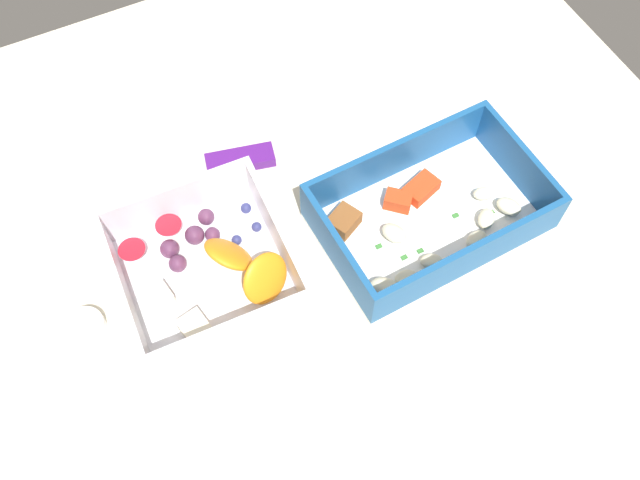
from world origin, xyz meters
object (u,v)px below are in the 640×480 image
Objects in this scene: fruit_bowl at (206,268)px; pasta_container at (428,215)px; candy_bar at (240,160)px; paper_cup_liner at (86,328)px.

pasta_container is at bearing -10.64° from fruit_bowl.
fruit_bowl is (-21.16, 3.97, 0.23)cm from pasta_container.
pasta_container is 21.53cm from fruit_bowl.
candy_bar is 2.00× the size of paper_cup_liner.
pasta_container is 33.17cm from paper_cup_liner.
candy_bar is at bearing 29.01° from paper_cup_liner.
fruit_bowl reaches higher than candy_bar.
paper_cup_liner is (-19.62, -10.88, 0.17)cm from candy_bar.
pasta_container reaches higher than paper_cup_liner.
pasta_container is 1.34× the size of fruit_bowl.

